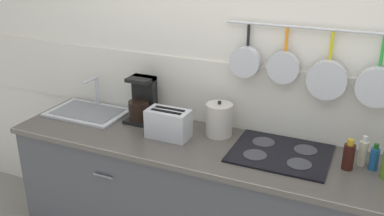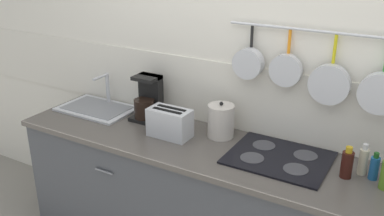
% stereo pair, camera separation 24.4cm
% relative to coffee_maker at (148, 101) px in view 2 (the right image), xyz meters
% --- Properties ---
extents(wall_back, '(7.20, 0.15, 2.60)m').
position_rel_coffee_maker_xyz_m(wall_back, '(0.70, 0.18, 0.24)').
color(wall_back, silver).
rests_on(wall_back, ground_plane).
extents(countertop, '(2.86, 0.63, 0.03)m').
position_rel_coffee_maker_xyz_m(countertop, '(0.69, -0.17, -0.14)').
color(countertop, '#4C4742').
rests_on(countertop, cabinet_base).
extents(sink_basin, '(0.55, 0.36, 0.24)m').
position_rel_coffee_maker_xyz_m(sink_basin, '(-0.42, -0.05, -0.11)').
color(sink_basin, '#B7BABF').
rests_on(sink_basin, countertop).
extents(coffee_maker, '(0.19, 0.19, 0.31)m').
position_rel_coffee_maker_xyz_m(coffee_maker, '(0.00, 0.00, 0.00)').
color(coffee_maker, black).
rests_on(coffee_maker, countertop).
extents(toaster, '(0.29, 0.15, 0.19)m').
position_rel_coffee_maker_xyz_m(toaster, '(0.29, -0.17, -0.04)').
color(toaster, '#B7BABF').
rests_on(toaster, countertop).
extents(kettle, '(0.17, 0.17, 0.23)m').
position_rel_coffee_maker_xyz_m(kettle, '(0.57, -0.00, -0.02)').
color(kettle, beige).
rests_on(kettle, countertop).
extents(cooktop, '(0.57, 0.46, 0.01)m').
position_rel_coffee_maker_xyz_m(cooktop, '(0.99, -0.10, -0.12)').
color(cooktop, black).
rests_on(cooktop, countertop).
extents(bottle_olive_oil, '(0.06, 0.06, 0.18)m').
position_rel_coffee_maker_xyz_m(bottle_olive_oil, '(1.36, -0.12, -0.05)').
color(bottle_olive_oil, '#33140F').
rests_on(bottle_olive_oil, countertop).
extents(bottle_vinegar, '(0.05, 0.05, 0.18)m').
position_rel_coffee_maker_xyz_m(bottle_vinegar, '(1.43, -0.04, -0.05)').
color(bottle_vinegar, '#BFB799').
rests_on(bottle_vinegar, countertop).
extents(bottle_cooking_wine, '(0.05, 0.05, 0.15)m').
position_rel_coffee_maker_xyz_m(bottle_cooking_wine, '(1.49, -0.07, -0.06)').
color(bottle_cooking_wine, navy).
rests_on(bottle_cooking_wine, countertop).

